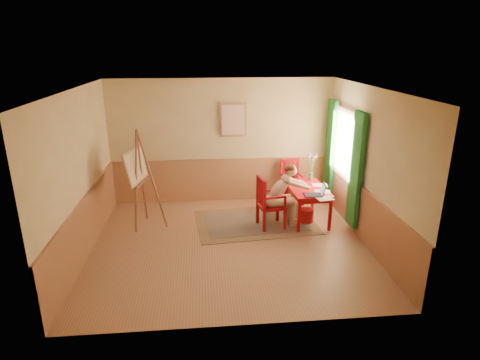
{
  "coord_description": "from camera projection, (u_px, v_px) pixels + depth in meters",
  "views": [
    {
      "loc": [
        -0.42,
        -6.56,
        3.47
      ],
      "look_at": [
        0.25,
        0.55,
        1.05
      ],
      "focal_mm": 29.92,
      "sensor_mm": 36.0,
      "label": 1
    }
  ],
  "objects": [
    {
      "name": "chair_back",
      "position": [
        291.0,
        182.0,
        9.15
      ],
      "size": [
        0.49,
        0.51,
        1.0
      ],
      "color": "red",
      "rests_on": "room"
    },
    {
      "name": "figure",
      "position": [
        283.0,
        193.0,
        7.85
      ],
      "size": [
        0.98,
        0.5,
        1.28
      ],
      "color": "beige",
      "rests_on": "room"
    },
    {
      "name": "rug",
      "position": [
        255.0,
        222.0,
        8.23
      ],
      "size": [
        2.54,
        1.82,
        0.02
      ],
      "color": "#8C7251",
      "rests_on": "room"
    },
    {
      "name": "wall_portrait",
      "position": [
        233.0,
        120.0,
        8.83
      ],
      "size": [
        0.6,
        0.05,
        0.76
      ],
      "color": "#A67859",
      "rests_on": "room"
    },
    {
      "name": "papers",
      "position": [
        316.0,
        189.0,
        8.02
      ],
      "size": [
        0.77,
        1.27,
        0.0
      ],
      "color": "white",
      "rests_on": "table"
    },
    {
      "name": "easel",
      "position": [
        138.0,
        170.0,
        7.73
      ],
      "size": [
        0.74,
        0.89,
        1.98
      ],
      "color": "brown",
      "rests_on": "room"
    },
    {
      "name": "table",
      "position": [
        307.0,
        191.0,
        8.16
      ],
      "size": [
        0.77,
        1.23,
        0.72
      ],
      "color": "red",
      "rests_on": "room"
    },
    {
      "name": "vase",
      "position": [
        311.0,
        168.0,
        8.48
      ],
      "size": [
        0.26,
        0.29,
        0.59
      ],
      "color": "#3F724C",
      "rests_on": "table"
    },
    {
      "name": "wastebasket",
      "position": [
        307.0,
        216.0,
        8.2
      ],
      "size": [
        0.33,
        0.33,
        0.29
      ],
      "primitive_type": "cylinder",
      "rotation": [
        0.0,
        0.0,
        -0.27
      ],
      "color": "red",
      "rests_on": "room"
    },
    {
      "name": "room",
      "position": [
        229.0,
        171.0,
        6.89
      ],
      "size": [
        5.04,
        4.54,
        2.84
      ],
      "color": "#A57455",
      "rests_on": "ground"
    },
    {
      "name": "chair_left",
      "position": [
        269.0,
        203.0,
        7.85
      ],
      "size": [
        0.56,
        0.54,
        1.05
      ],
      "color": "red",
      "rests_on": "room"
    },
    {
      "name": "wainscot",
      "position": [
        226.0,
        203.0,
        7.93
      ],
      "size": [
        5.0,
        4.5,
        1.0
      ],
      "color": "#BA7B55",
      "rests_on": "room"
    },
    {
      "name": "laptop",
      "position": [
        316.0,
        193.0,
        7.68
      ],
      "size": [
        0.41,
        0.26,
        0.24
      ],
      "color": "#1E2338",
      "rests_on": "table"
    },
    {
      "name": "window",
      "position": [
        343.0,
        155.0,
        8.16
      ],
      "size": [
        0.12,
        2.01,
        2.2
      ],
      "color": "white",
      "rests_on": "room"
    }
  ]
}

